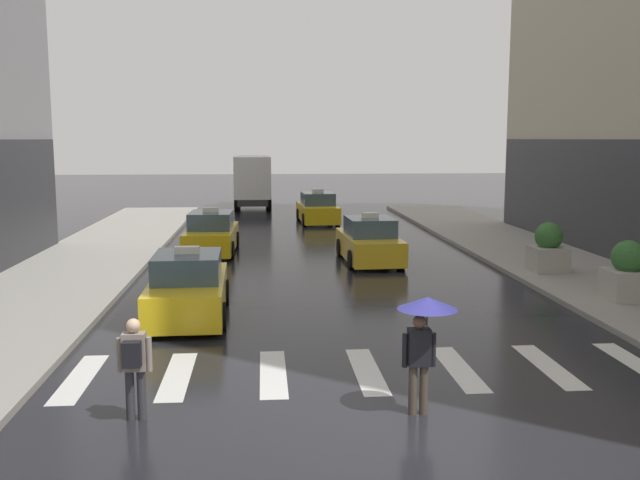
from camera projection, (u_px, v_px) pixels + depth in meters
name	position (u px, v px, depth m)	size (l,w,h in m)	color
ground_plane	(396.00, 435.00, 10.74)	(160.00, 160.00, 0.00)	black
crosswalk_markings	(367.00, 371.00, 13.70)	(11.30, 2.80, 0.01)	silver
taxi_lead	(188.00, 289.00, 17.73)	(2.00, 4.57, 1.80)	yellow
taxi_second	(369.00, 242.00, 25.69)	(2.06, 4.60, 1.80)	gold
taxi_third	(211.00, 235.00, 27.67)	(2.04, 4.59, 1.80)	yellow
taxi_fourth	(318.00, 209.00, 37.55)	(2.12, 4.63, 1.80)	yellow
box_truck	(253.00, 180.00, 45.06)	(2.33, 7.56, 3.35)	#2D2D2D
pedestrian_with_umbrella	(424.00, 323.00, 11.35)	(0.96, 0.96, 1.94)	#473D33
pedestrian_with_backpack	(134.00, 361.00, 11.15)	(0.55, 0.43, 1.65)	#333338
planter_near_corner	(628.00, 273.00, 19.03)	(1.10, 1.10, 1.60)	#A8A399
planter_mid_block	(548.00, 249.00, 23.09)	(1.10, 1.10, 1.60)	#A8A399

